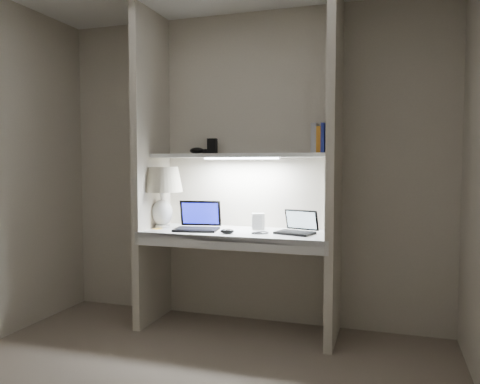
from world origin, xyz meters
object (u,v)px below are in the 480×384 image
at_px(table_lamp, 162,187).
at_px(laptop_main, 198,223).
at_px(book_row, 326,139).
at_px(laptop_netbook, 297,228).
at_px(speaker, 258,221).

distance_m(table_lamp, laptop_main, 0.43).
height_order(table_lamp, book_row, book_row).
xyz_separation_m(laptop_main, book_row, (0.96, 0.20, 0.65)).
distance_m(table_lamp, laptop_netbook, 1.14).
bearing_deg(laptop_netbook, laptop_main, -161.31).
height_order(laptop_main, laptop_netbook, laptop_main).
relative_size(laptop_netbook, book_row, 1.40).
bearing_deg(laptop_netbook, speaker, 178.87).
xyz_separation_m(speaker, book_row, (0.51, 0.06, 0.64)).
relative_size(table_lamp, speaker, 3.79).
distance_m(laptop_main, laptop_netbook, 0.78).
height_order(speaker, book_row, book_row).
bearing_deg(speaker, laptop_netbook, -40.79).
distance_m(table_lamp, speaker, 0.83).
height_order(laptop_netbook, book_row, book_row).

